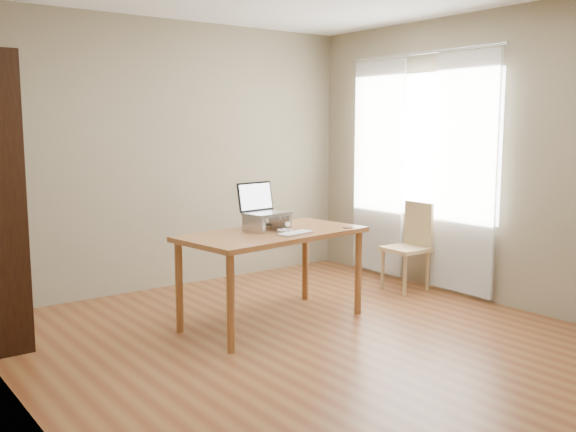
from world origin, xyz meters
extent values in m
cube|color=brown|center=(0.00, 0.00, -0.01)|extent=(4.00, 4.50, 0.02)
cube|color=#7C6C53|center=(0.00, 2.26, 1.30)|extent=(4.00, 0.02, 2.60)
cube|color=#7C6C53|center=(-2.01, 0.00, 1.30)|extent=(0.02, 4.50, 2.60)
cube|color=#7C6C53|center=(2.01, 0.00, 1.30)|extent=(0.02, 4.50, 2.60)
cube|color=white|center=(1.98, 0.80, 1.40)|extent=(0.01, 1.80, 1.40)
cube|color=black|center=(-1.84, 1.12, 1.05)|extent=(0.30, 0.04, 2.10)
cube|color=black|center=(-1.81, 1.55, 0.20)|extent=(0.20, 0.78, 0.28)
cube|color=white|center=(1.92, 0.25, 1.15)|extent=(0.03, 0.70, 2.20)
cube|color=white|center=(1.92, 1.35, 1.15)|extent=(0.03, 0.70, 2.20)
cylinder|color=silver|center=(1.92, 0.80, 2.28)|extent=(0.03, 1.90, 0.03)
cube|color=brown|center=(0.06, 0.65, 0.73)|extent=(1.58, 0.93, 0.04)
cylinder|color=brown|center=(-0.63, 0.97, 0.35)|extent=(0.06, 0.06, 0.71)
cylinder|color=brown|center=(0.75, 0.97, 0.35)|extent=(0.06, 0.06, 0.71)
cylinder|color=brown|center=(-0.63, 0.34, 0.35)|extent=(0.06, 0.06, 0.71)
cylinder|color=brown|center=(0.75, 0.34, 0.35)|extent=(0.06, 0.06, 0.71)
cube|color=silver|center=(-0.08, 0.73, 0.81)|extent=(0.03, 0.25, 0.12)
cube|color=silver|center=(0.21, 0.73, 0.81)|extent=(0.03, 0.25, 0.12)
cube|color=silver|center=(0.06, 0.73, 0.88)|extent=(0.32, 0.25, 0.01)
cube|color=silver|center=(0.06, 0.73, 0.89)|extent=(0.38, 0.29, 0.02)
cube|color=black|center=(0.06, 0.88, 1.01)|extent=(0.36, 0.09, 0.23)
cube|color=white|center=(0.06, 0.87, 1.01)|extent=(0.33, 0.08, 0.20)
cube|color=silver|center=(0.12, 0.43, 0.76)|extent=(0.32, 0.18, 0.02)
cube|color=white|center=(0.12, 0.43, 0.77)|extent=(0.30, 0.16, 0.00)
cylinder|color=brown|center=(0.67, 0.43, 0.75)|extent=(0.09, 0.09, 0.01)
ellipsoid|color=#433C34|center=(0.08, 0.76, 0.81)|extent=(0.16, 0.36, 0.12)
ellipsoid|color=#433C34|center=(0.08, 0.87, 0.81)|extent=(0.14, 0.15, 0.11)
ellipsoid|color=#433C34|center=(0.08, 0.57, 0.83)|extent=(0.10, 0.09, 0.09)
ellipsoid|color=white|center=(0.08, 0.61, 0.80)|extent=(0.09, 0.09, 0.08)
sphere|color=white|center=(0.08, 0.54, 0.82)|extent=(0.04, 0.04, 0.04)
cone|color=#433C34|center=(0.05, 0.58, 0.87)|extent=(0.03, 0.04, 0.04)
cone|color=#433C34|center=(0.11, 0.58, 0.87)|extent=(0.03, 0.04, 0.04)
cylinder|color=white|center=(0.05, 0.56, 0.76)|extent=(0.03, 0.09, 0.03)
cylinder|color=white|center=(0.11, 0.56, 0.76)|extent=(0.03, 0.09, 0.03)
cylinder|color=#433C34|center=(0.17, 0.89, 0.77)|extent=(0.13, 0.19, 0.03)
cube|color=tan|center=(1.70, 0.74, 0.40)|extent=(0.39, 0.39, 0.04)
cylinder|color=tan|center=(1.55, 0.59, 0.20)|extent=(0.04, 0.04, 0.40)
cylinder|color=tan|center=(1.85, 0.59, 0.20)|extent=(0.04, 0.04, 0.40)
cylinder|color=tan|center=(1.55, 0.89, 0.20)|extent=(0.04, 0.04, 0.40)
cylinder|color=tan|center=(1.85, 0.89, 0.20)|extent=(0.04, 0.04, 0.40)
cube|color=tan|center=(1.87, 0.74, 0.63)|extent=(0.04, 0.36, 0.45)
camera|label=1|loc=(-2.88, -3.46, 1.59)|focal=40.00mm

